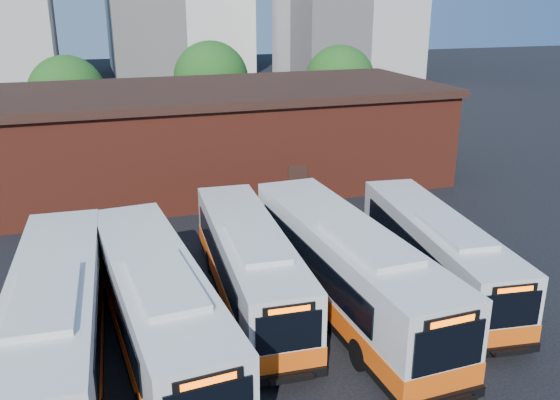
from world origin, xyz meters
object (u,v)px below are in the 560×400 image
object	(u,v)px
bus_west	(158,311)
bus_midwest	(249,268)
bus_east	(436,254)
bus_farwest	(57,326)
bus_mideast	(346,272)
transit_worker	(455,317)

from	to	relation	value
bus_west	bus_midwest	distance (m)	4.75
bus_midwest	bus_east	bearing A→B (deg)	-4.77
bus_farwest	bus_midwest	world-z (taller)	bus_farwest
bus_mideast	transit_worker	xyz separation A→B (m)	(2.89, -3.17, -0.78)
bus_midwest	bus_east	world-z (taller)	bus_midwest
bus_west	bus_east	bearing A→B (deg)	2.35
bus_east	transit_worker	bearing A→B (deg)	-105.58
bus_east	bus_farwest	bearing A→B (deg)	-167.57
bus_mideast	bus_east	xyz separation A→B (m)	(4.52, 0.80, -0.22)
bus_west	bus_midwest	bearing A→B (deg)	28.46
bus_farwest	bus_mideast	size ratio (longest dim) A/B	0.96
transit_worker	bus_east	bearing A→B (deg)	-24.85
bus_midwest	transit_worker	bearing A→B (deg)	-35.67
bus_mideast	transit_worker	distance (m)	4.36
bus_farwest	bus_west	distance (m)	3.29
bus_farwest	bus_midwest	bearing A→B (deg)	22.49
bus_mideast	bus_east	distance (m)	4.60
transit_worker	bus_midwest	bearing A→B (deg)	48.69
bus_midwest	bus_mideast	distance (m)	3.92
bus_midwest	transit_worker	size ratio (longest dim) A/B	6.72
bus_midwest	bus_mideast	world-z (taller)	bus_mideast
bus_west	bus_east	size ratio (longest dim) A/B	1.10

